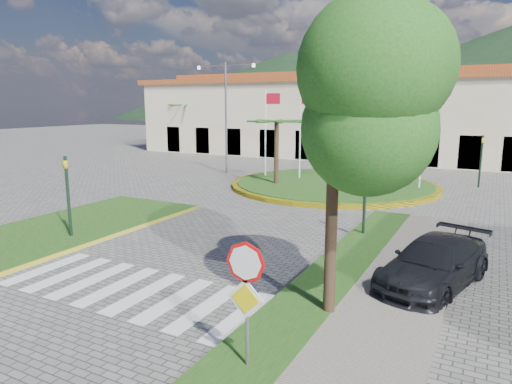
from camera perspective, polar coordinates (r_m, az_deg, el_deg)
The scene contains 20 objects.
verge_right at distance 9.43m, azimuth -1.66°, elevation -21.06°, with size 1.60×28.00×0.18m, color #1B4012.
median_left at distance 19.42m, azimuth -25.69°, elevation -5.04°, with size 5.00×14.00×0.18m, color #1B4012.
crosswalk at distance 13.51m, azimuth -15.65°, elevation -11.55°, with size 8.00×3.00×0.01m, color silver.
roundabout_island at distance 28.75m, azimuth 9.67°, elevation 0.99°, with size 12.70×12.70×6.00m.
stop_sign at distance 8.57m, azimuth -1.26°, elevation -11.67°, with size 0.80×0.11×2.65m.
deciduous_tree at distance 10.46m, azimuth 9.90°, elevation 11.30°, with size 3.60×3.60×6.80m.
traffic_light_left at distance 18.31m, azimuth -22.48°, elevation 0.25°, with size 0.15×0.18×3.20m.
traffic_light_right at distance 17.75m, azimuth 13.49°, elevation 0.47°, with size 0.15×0.18×3.20m.
traffic_light_far at distance 31.11m, azimuth 26.33°, elevation 4.06°, with size 0.18×0.15×3.20m.
direction_sign_west at distance 37.52m, azimuth 11.24°, elevation 8.41°, with size 1.60×0.14×5.20m.
direction_sign_east at distance 36.40m, azimuth 18.87°, elevation 7.96°, with size 1.60×0.14×5.20m.
street_lamp_centre at distance 35.80m, azimuth 15.51°, elevation 9.66°, with size 4.80×0.16×8.00m.
street_lamp_west at distance 33.96m, azimuth -3.78°, elevation 9.98°, with size 4.80×0.16×8.00m.
building_left at distance 48.61m, azimuth -0.12°, elevation 9.61°, with size 23.32×9.54×8.05m.
hill_far_west at distance 158.45m, azimuth 4.15°, elevation 13.12°, with size 140.00×140.00×22.00m, color black.
hill_near_back at distance 136.27m, azimuth 20.30°, elevation 11.57°, with size 110.00×110.00×16.00m, color black.
white_van at distance 44.38m, azimuth 8.47°, elevation 5.03°, with size 1.87×4.06×1.13m, color white.
car_dark_a at distance 39.78m, azimuth 14.72°, elevation 4.14°, with size 1.38×3.43×1.17m, color black.
car_dark_b at distance 41.57m, azimuth 27.51°, elevation 3.51°, with size 1.19×3.41×1.12m, color black.
car_side_right at distance 13.90m, azimuth 21.38°, elevation -8.29°, with size 1.91×4.69×1.36m, color black.
Camera 1 is at (8.75, -4.94, 5.09)m, focal length 32.00 mm.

